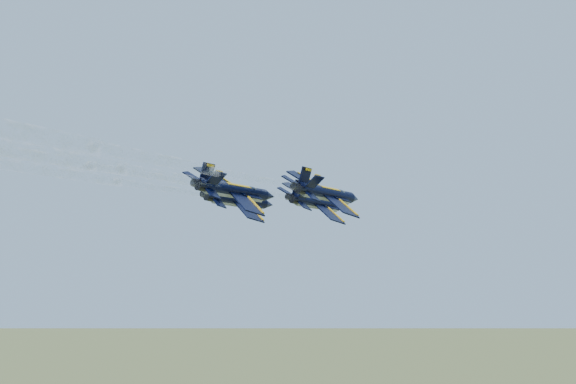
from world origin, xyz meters
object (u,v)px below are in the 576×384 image
Objects in this scene: jet_left at (239,200)px; jet_slot at (236,191)px; jet_right at (328,194)px; jet_lead at (318,203)px.

jet_left is 1.00× the size of jet_slot.
jet_slot is (8.27, -11.12, 0.00)m from jet_left.
jet_left is at bearing 127.85° from jet_slot.
jet_left is at bearing -178.83° from jet_right.
jet_lead and jet_left have the same top height.
jet_right is at bearing 1.17° from jet_left.
jet_lead is at bearing 89.26° from jet_slot.
jet_lead is 22.37m from jet_slot.
jet_left is 13.86m from jet_slot.
jet_right and jet_slot have the same top height.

